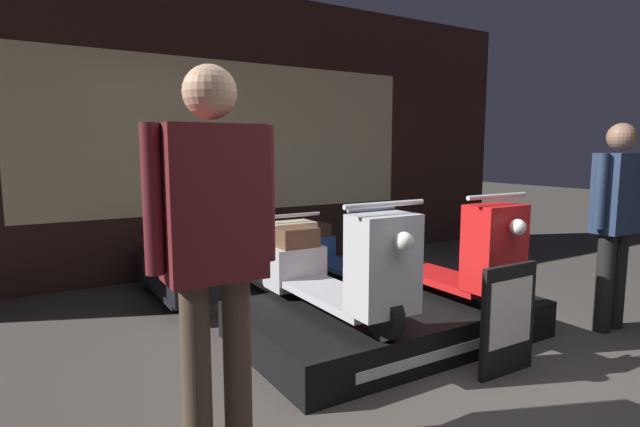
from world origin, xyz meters
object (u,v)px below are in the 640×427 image
object	(u,v)px
scooter_display_left	(336,269)
scooter_backrow_2	(342,249)
person_left_browsing	(214,234)
scooter_backrow_1	(267,259)
price_sign_board	(508,319)
person_right_browsing	(616,213)
scooter_backrow_0	(178,270)
scooter_display_right	(440,253)

from	to	relation	value
scooter_display_left	scooter_backrow_2	world-z (taller)	scooter_display_left
person_left_browsing	scooter_backrow_1	bearing A→B (deg)	60.17
scooter_backrow_1	price_sign_board	xyz separation A→B (m)	(0.48, -2.50, 0.03)
scooter_backrow_1	price_sign_board	world-z (taller)	scooter_backrow_1
person_left_browsing	person_right_browsing	world-z (taller)	person_left_browsing
scooter_backrow_2	price_sign_board	xyz separation A→B (m)	(-0.42, -2.50, 0.03)
scooter_display_left	person_left_browsing	bearing A→B (deg)	-146.42
price_sign_board	person_left_browsing	bearing A→B (deg)	176.57
scooter_backrow_0	scooter_backrow_2	xyz separation A→B (m)	(1.80, 0.00, 0.00)
scooter_backrow_1	scooter_backrow_2	distance (m)	0.90
scooter_display_left	scooter_backrow_1	distance (m)	1.69
scooter_backrow_0	person_left_browsing	size ratio (longest dim) A/B	0.86
scooter_display_left	price_sign_board	bearing A→B (deg)	-49.21
scooter_display_right	price_sign_board	world-z (taller)	scooter_display_right
scooter_backrow_0	price_sign_board	xyz separation A→B (m)	(1.38, -2.50, 0.03)
scooter_display_left	scooter_backrow_1	bearing A→B (deg)	81.24
scooter_backrow_1	price_sign_board	distance (m)	2.55
scooter_backrow_2	scooter_backrow_1	bearing A→B (deg)	180.00
scooter_backrow_1	person_right_browsing	size ratio (longest dim) A/B	0.94
scooter_backrow_2	person_left_browsing	distance (m)	3.38
scooter_display_right	person_left_browsing	distance (m)	2.27
person_left_browsing	price_sign_board	xyz separation A→B (m)	(1.85, -0.11, -0.69)
scooter_display_left	person_left_browsing	distance (m)	1.42
person_left_browsing	person_right_browsing	size ratio (longest dim) A/B	1.10
scooter_backrow_1	scooter_backrow_2	xyz separation A→B (m)	(0.90, 0.00, 0.00)
scooter_display_left	person_right_browsing	xyz separation A→B (m)	(2.09, -0.74, 0.33)
scooter_backrow_0	scooter_backrow_1	distance (m)	0.90
scooter_backrow_1	person_left_browsing	xyz separation A→B (m)	(-1.37, -2.39, 0.73)
scooter_backrow_0	scooter_display_right	bearing A→B (deg)	-45.42
scooter_display_right	scooter_backrow_0	bearing A→B (deg)	134.58
scooter_display_right	price_sign_board	distance (m)	0.92
person_right_browsing	scooter_backrow_2	bearing A→B (deg)	111.38
scooter_backrow_1	scooter_backrow_0	bearing A→B (deg)	180.00
scooter_backrow_0	person_right_browsing	bearing A→B (deg)	-41.19
scooter_backrow_1	person_right_browsing	xyz separation A→B (m)	(1.84, -2.39, 0.61)
person_left_browsing	price_sign_board	size ratio (longest dim) A/B	2.50
person_left_browsing	price_sign_board	world-z (taller)	person_left_browsing
scooter_backrow_0	person_right_browsing	size ratio (longest dim) A/B	0.94
scooter_backrow_2	person_right_browsing	size ratio (longest dim) A/B	0.94
scooter_display_left	scooter_backrow_0	xyz separation A→B (m)	(-0.64, 1.65, -0.27)
person_left_browsing	scooter_backrow_0	bearing A→B (deg)	78.82
scooter_backrow_2	price_sign_board	world-z (taller)	scooter_backrow_2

